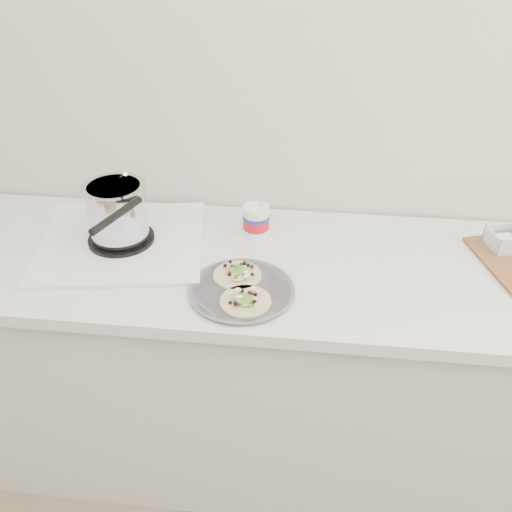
# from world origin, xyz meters

# --- Properties ---
(counter) EXTENTS (2.44, 0.66, 0.90)m
(counter) POSITION_xyz_m (0.00, 1.43, 0.45)
(counter) COLOR silver
(counter) RESTS_ON ground
(stove) EXTENTS (0.58, 0.55, 0.25)m
(stove) POSITION_xyz_m (-0.53, 1.46, 0.98)
(stove) COLOR silver
(stove) RESTS_ON counter
(taco_plate) EXTENTS (0.30, 0.30, 0.04)m
(taco_plate) POSITION_xyz_m (-0.12, 1.25, 0.92)
(taco_plate) COLOR #5D5C63
(taco_plate) RESTS_ON counter
(tub) EXTENTS (0.09, 0.09, 0.20)m
(tub) POSITION_xyz_m (-0.11, 1.57, 0.96)
(tub) COLOR white
(tub) RESTS_ON counter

